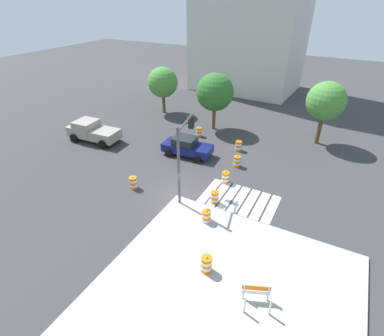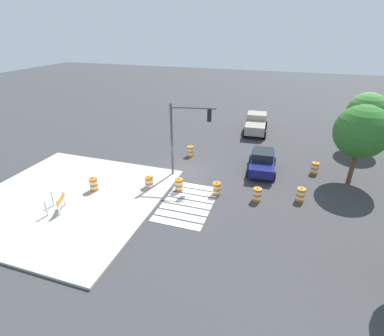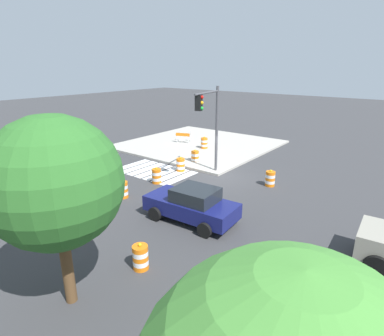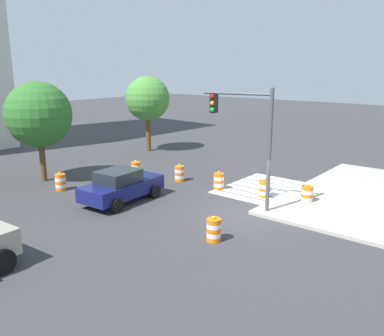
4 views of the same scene
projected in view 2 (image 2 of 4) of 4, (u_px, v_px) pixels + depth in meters
ground_plane at (183, 173)px, 23.10m from camera, size 120.00×120.00×0.00m
sidewalk_corner at (68, 198)px, 19.63m from camera, size 12.00×12.00×0.15m
crosswalk_stripes at (188, 203)px, 19.18m from camera, size 5.10×3.20×0.02m
sports_car at (262, 161)px, 23.14m from camera, size 4.41×2.36×1.63m
pickup_truck at (256, 123)px, 31.58m from camera, size 5.26×2.60×1.92m
traffic_barrel_near_corner at (149, 183)px, 20.75m from camera, size 0.56×0.56×1.02m
traffic_barrel_crosswalk_end at (257, 194)px, 19.32m from camera, size 0.56×0.56×1.02m
traffic_barrel_median_near at (179, 185)px, 20.48m from camera, size 0.56×0.56×1.02m
traffic_barrel_median_far at (190, 151)px, 25.90m from camera, size 0.56×0.56×1.02m
traffic_barrel_far_curb at (301, 195)px, 19.31m from camera, size 0.56×0.56×1.02m
traffic_barrel_lane_center at (315, 168)px, 22.87m from camera, size 0.56×0.56×1.02m
traffic_barrel_opposite_curb at (217, 189)px, 20.00m from camera, size 0.56×0.56×1.02m
traffic_barrel_on_sidewalk at (94, 184)px, 20.25m from camera, size 0.56×0.56×1.02m
construction_barricade at (59, 202)px, 18.00m from camera, size 1.44×1.19×1.00m
traffic_light_pole at (187, 128)px, 20.92m from camera, size 0.90×3.24×5.50m
street_tree_streetside_near at (362, 132)px, 20.27m from camera, size 3.72×3.72×5.73m
street_tree_streetside_mid at (367, 112)px, 26.08m from camera, size 3.40×3.40×5.26m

